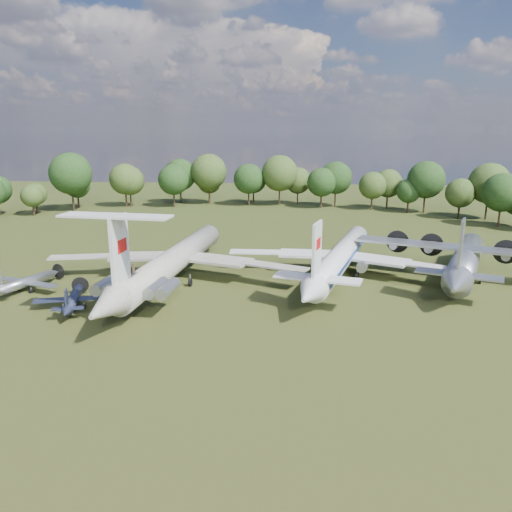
# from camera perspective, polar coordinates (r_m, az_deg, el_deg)

# --- Properties ---
(ground) EXTENTS (300.00, 300.00, 0.00)m
(ground) POSITION_cam_1_polar(r_m,az_deg,el_deg) (76.67, -6.24, -3.38)
(ground) COLOR #223B13
(ground) RESTS_ON ground
(il62_airliner) EXTENTS (46.67, 58.00, 5.33)m
(il62_airliner) POSITION_cam_1_polar(r_m,az_deg,el_deg) (78.71, -9.28, -1.00)
(il62_airliner) COLOR silver
(il62_airliner) RESTS_ON ground
(tu104_jet) EXTENTS (49.02, 58.00, 5.02)m
(tu104_jet) POSITION_cam_1_polar(r_m,az_deg,el_deg) (81.62, 9.61, -0.58)
(tu104_jet) COLOR silver
(tu104_jet) RESTS_ON ground
(an12_transport) EXTENTS (46.29, 48.62, 5.09)m
(an12_transport) POSITION_cam_1_polar(r_m,az_deg,el_deg) (84.96, 22.74, -0.89)
(an12_transport) COLOR #ACAEB4
(an12_transport) RESTS_ON ground
(small_prop_west) EXTENTS (13.72, 16.26, 2.05)m
(small_prop_west) POSITION_cam_1_polar(r_m,az_deg,el_deg) (70.60, -20.12, -4.88)
(small_prop_west) COLOR black
(small_prop_west) RESTS_ON ground
(small_prop_northwest) EXTENTS (14.66, 17.05, 2.11)m
(small_prop_northwest) POSITION_cam_1_polar(r_m,az_deg,el_deg) (80.66, -24.83, -2.98)
(small_prop_northwest) COLOR #AAADB2
(small_prop_northwest) RESTS_ON ground
(person_on_il62) EXTENTS (0.58, 0.39, 1.55)m
(person_on_il62) POSITION_cam_1_polar(r_m,az_deg,el_deg) (64.49, -13.86, -1.45)
(person_on_il62) COLOR #896145
(person_on_il62) RESTS_ON il62_airliner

